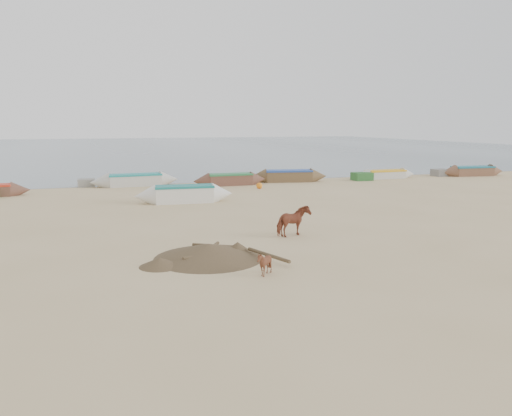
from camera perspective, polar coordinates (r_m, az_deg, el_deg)
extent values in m
plane|color=tan|center=(18.06, 3.99, -5.17)|extent=(140.00, 140.00, 0.00)
plane|color=slate|center=(98.47, -14.46, 6.71)|extent=(160.00, 160.00, 0.00)
imported|color=brown|center=(20.58, 4.27, -1.53)|extent=(1.63, 1.13, 1.25)
imported|color=#582D1B|center=(15.33, 0.96, -6.36)|extent=(0.73, 0.66, 0.77)
cone|color=brown|center=(17.39, -5.45, -4.90)|extent=(3.89, 3.89, 0.51)
sphere|color=orange|center=(35.49, 0.38, 2.57)|extent=(0.44, 0.44, 0.44)
cube|color=gray|center=(38.71, -18.82, 2.74)|extent=(1.20, 1.10, 0.56)
cube|color=#2C622C|center=(41.65, 12.01, 3.55)|extent=(1.50, 1.20, 0.64)
cube|color=slate|center=(47.00, 20.32, 3.82)|extent=(1.30, 1.20, 0.60)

